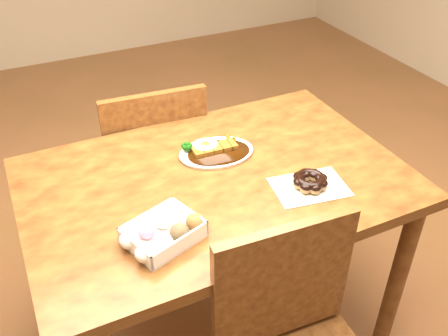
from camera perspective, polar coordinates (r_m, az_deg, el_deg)
name	(u,v)px	position (r m, az deg, el deg)	size (l,w,h in m)	color
ground	(218,326)	(2.12, -0.71, -17.62)	(6.00, 6.00, 0.00)	brown
table	(216,201)	(1.64, -0.87, -3.83)	(1.20, 0.80, 0.75)	#451D0D
chair_far	(153,164)	(2.14, -8.13, 0.42)	(0.45, 0.45, 0.87)	#451D0D
katsu_curry_plate	(215,151)	(1.69, -1.06, 1.98)	(0.27, 0.21, 0.05)	white
donut_box	(162,233)	(1.35, -7.07, -7.37)	(0.24, 0.20, 0.05)	white
pon_de_ring	(310,182)	(1.55, 9.81, -1.53)	(0.25, 0.19, 0.04)	silver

